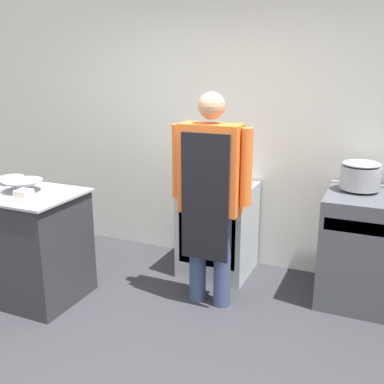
{
  "coord_description": "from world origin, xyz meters",
  "views": [
    {
      "loc": [
        1.45,
        -2.0,
        1.94
      ],
      "look_at": [
        0.06,
        1.17,
        0.97
      ],
      "focal_mm": 42.0,
      "sensor_mm": 36.0,
      "label": 1
    }
  ],
  "objects_px": {
    "plastic_tub": "(24,195)",
    "stock_pot": "(361,175)",
    "mixing_bowl": "(23,186)",
    "stove": "(378,251)",
    "person_cook": "(210,188)",
    "fridge_unit": "(218,229)"
  },
  "relations": [
    {
      "from": "plastic_tub",
      "to": "stock_pot",
      "type": "xyz_separation_m",
      "value": [
        2.35,
        1.35,
        0.1
      ]
    },
    {
      "from": "mixing_bowl",
      "to": "plastic_tub",
      "type": "xyz_separation_m",
      "value": [
        0.21,
        -0.21,
        -0.0
      ]
    },
    {
      "from": "stove",
      "to": "mixing_bowl",
      "type": "bearing_deg",
      "value": -159.76
    },
    {
      "from": "plastic_tub",
      "to": "stock_pot",
      "type": "distance_m",
      "value": 2.71
    },
    {
      "from": "stove",
      "to": "stock_pot",
      "type": "xyz_separation_m",
      "value": [
        -0.2,
        0.12,
        0.61
      ]
    },
    {
      "from": "plastic_tub",
      "to": "person_cook",
      "type": "bearing_deg",
      "value": 28.16
    },
    {
      "from": "fridge_unit",
      "to": "stock_pot",
      "type": "relative_size",
      "value": 2.73
    },
    {
      "from": "stove",
      "to": "person_cook",
      "type": "height_order",
      "value": "person_cook"
    },
    {
      "from": "stove",
      "to": "plastic_tub",
      "type": "xyz_separation_m",
      "value": [
        -2.55,
        -1.23,
        0.51
      ]
    },
    {
      "from": "person_cook",
      "to": "mixing_bowl",
      "type": "distance_m",
      "value": 1.56
    },
    {
      "from": "fridge_unit",
      "to": "person_cook",
      "type": "bearing_deg",
      "value": -75.89
    },
    {
      "from": "fridge_unit",
      "to": "person_cook",
      "type": "xyz_separation_m",
      "value": [
        0.15,
        -0.61,
        0.57
      ]
    },
    {
      "from": "mixing_bowl",
      "to": "stove",
      "type": "bearing_deg",
      "value": 20.24
    },
    {
      "from": "person_cook",
      "to": "stock_pot",
      "type": "xyz_separation_m",
      "value": [
        1.07,
        0.67,
        0.07
      ]
    },
    {
      "from": "fridge_unit",
      "to": "person_cook",
      "type": "distance_m",
      "value": 0.85
    },
    {
      "from": "stove",
      "to": "stock_pot",
      "type": "relative_size",
      "value": 3.01
    },
    {
      "from": "fridge_unit",
      "to": "plastic_tub",
      "type": "xyz_separation_m",
      "value": [
        -1.12,
        -1.29,
        0.55
      ]
    },
    {
      "from": "stove",
      "to": "fridge_unit",
      "type": "xyz_separation_m",
      "value": [
        -1.43,
        0.06,
        -0.04
      ]
    },
    {
      "from": "stove",
      "to": "stock_pot",
      "type": "distance_m",
      "value": 0.65
    },
    {
      "from": "stove",
      "to": "mixing_bowl",
      "type": "xyz_separation_m",
      "value": [
        -2.76,
        -1.02,
        0.51
      ]
    },
    {
      "from": "person_cook",
      "to": "plastic_tub",
      "type": "height_order",
      "value": "person_cook"
    },
    {
      "from": "stove",
      "to": "person_cook",
      "type": "relative_size",
      "value": 0.54
    }
  ]
}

